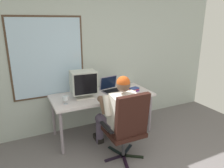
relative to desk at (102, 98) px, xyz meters
The scene contains 8 objects.
wall_rear 0.76m from the desk, 105.70° to the left, with size 5.49×0.08×2.56m.
desk is the anchor object (origin of this frame).
office_chair 0.87m from the desk, 89.46° to the right, with size 0.60×0.59×1.04m.
person_seated 0.59m from the desk, 89.75° to the right, with size 0.54×0.80×1.22m.
crt_monitor 0.45m from the desk, behind, with size 0.41×0.32×0.44m.
laptop 0.27m from the desk, 25.49° to the left, with size 0.38×0.36×0.26m.
wine_glass 0.70m from the desk, 166.55° to the right, with size 0.08×0.08×0.12m.
book_stack 0.58m from the desk, ahead, with size 0.20×0.16×0.06m.
Camera 1 is at (-1.21, -0.87, 1.93)m, focal length 33.54 mm.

